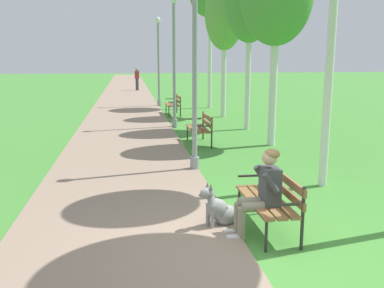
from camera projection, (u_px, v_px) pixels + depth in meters
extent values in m
plane|color=#478E38|center=(257.00, 251.00, 5.59)|extent=(120.00, 120.00, 0.00)
cube|color=gray|center=(127.00, 94.00, 28.61)|extent=(3.25, 60.00, 0.04)
cube|color=olive|center=(253.00, 201.00, 6.16)|extent=(0.14, 1.50, 0.04)
cube|color=olive|center=(265.00, 201.00, 6.18)|extent=(0.14, 1.50, 0.04)
cube|color=olive|center=(277.00, 200.00, 6.21)|extent=(0.14, 1.50, 0.04)
cube|color=olive|center=(284.00, 190.00, 6.19)|extent=(0.04, 1.50, 0.11)
cube|color=olive|center=(285.00, 178.00, 6.16)|extent=(0.04, 1.50, 0.11)
cylinder|color=#2D2B28|center=(239.00, 201.00, 6.87)|extent=(0.04, 0.04, 0.45)
cylinder|color=#2D2B28|center=(269.00, 187.00, 6.90)|extent=(0.04, 0.04, 0.85)
cube|color=#2D2B28|center=(252.00, 176.00, 6.81)|extent=(0.45, 0.04, 0.03)
cylinder|color=#2D2B28|center=(266.00, 236.00, 5.53)|extent=(0.04, 0.04, 0.45)
cylinder|color=#2D2B28|center=(303.00, 219.00, 5.56)|extent=(0.04, 0.04, 0.85)
cube|color=#2D2B28|center=(282.00, 205.00, 5.48)|extent=(0.45, 0.04, 0.03)
cube|color=olive|center=(192.00, 129.00, 12.30)|extent=(0.14, 1.50, 0.04)
cube|color=olive|center=(198.00, 129.00, 12.33)|extent=(0.14, 1.50, 0.04)
cube|color=olive|center=(204.00, 128.00, 12.35)|extent=(0.14, 1.50, 0.04)
cube|color=olive|center=(207.00, 124.00, 12.34)|extent=(0.04, 1.50, 0.11)
cube|color=olive|center=(207.00, 117.00, 12.31)|extent=(0.04, 1.50, 0.11)
cylinder|color=#2D2B28|center=(187.00, 132.00, 13.01)|extent=(0.04, 0.04, 0.45)
cylinder|color=#2D2B28|center=(203.00, 125.00, 13.04)|extent=(0.04, 0.04, 0.85)
cube|color=#2D2B28|center=(194.00, 119.00, 12.96)|extent=(0.45, 0.04, 0.03)
cylinder|color=#2D2B28|center=(194.00, 141.00, 11.68)|extent=(0.04, 0.04, 0.45)
cylinder|color=#2D2B28|center=(212.00, 133.00, 11.71)|extent=(0.04, 0.04, 0.85)
cube|color=#2D2B28|center=(202.00, 126.00, 11.62)|extent=(0.45, 0.04, 0.03)
cube|color=olive|center=(168.00, 105.00, 18.43)|extent=(0.14, 1.50, 0.04)
cube|color=olive|center=(172.00, 105.00, 18.45)|extent=(0.14, 1.50, 0.04)
cube|color=olive|center=(176.00, 104.00, 18.48)|extent=(0.14, 1.50, 0.04)
cube|color=olive|center=(179.00, 101.00, 18.46)|extent=(0.04, 1.50, 0.11)
cube|color=olive|center=(178.00, 97.00, 18.43)|extent=(0.04, 1.50, 0.11)
cylinder|color=#2D2B28|center=(166.00, 108.00, 19.14)|extent=(0.04, 0.04, 0.45)
cylinder|color=#2D2B28|center=(177.00, 103.00, 19.16)|extent=(0.04, 0.04, 0.85)
cube|color=#2D2B28|center=(170.00, 99.00, 19.08)|extent=(0.45, 0.04, 0.03)
cylinder|color=#2D2B28|center=(169.00, 112.00, 17.80)|extent=(0.04, 0.04, 0.45)
cylinder|color=#2D2B28|center=(180.00, 107.00, 17.83)|extent=(0.04, 0.04, 0.85)
cube|color=#2D2B28|center=(174.00, 102.00, 17.75)|extent=(0.45, 0.04, 0.03)
cylinder|color=gray|center=(253.00, 202.00, 6.07)|extent=(0.42, 0.14, 0.14)
cylinder|color=gray|center=(238.00, 219.00, 6.08)|extent=(0.11, 0.11, 0.47)
cube|color=silver|center=(232.00, 232.00, 6.11)|extent=(0.24, 0.09, 0.07)
cylinder|color=gray|center=(257.00, 207.00, 5.87)|extent=(0.42, 0.14, 0.14)
cylinder|color=gray|center=(241.00, 224.00, 5.89)|extent=(0.11, 0.11, 0.47)
cube|color=silver|center=(235.00, 238.00, 5.92)|extent=(0.24, 0.09, 0.07)
cube|color=#3F3F42|center=(270.00, 186.00, 5.95)|extent=(0.22, 0.36, 0.52)
cylinder|color=#3F3F42|center=(262.00, 175.00, 6.11)|extent=(0.25, 0.09, 0.30)
cylinder|color=#3F3F42|center=(271.00, 183.00, 5.73)|extent=(0.25, 0.09, 0.30)
sphere|color=tan|center=(270.00, 158.00, 5.86)|extent=(0.21, 0.21, 0.21)
ellipsoid|color=olive|center=(272.00, 154.00, 5.86)|extent=(0.22, 0.23, 0.14)
ellipsoid|color=gray|center=(226.00, 215.00, 6.42)|extent=(0.44, 0.40, 0.32)
ellipsoid|color=gray|center=(218.00, 209.00, 6.32)|extent=(0.55, 0.39, 0.48)
ellipsoid|color=#595959|center=(220.00, 206.00, 6.34)|extent=(0.40, 0.31, 0.27)
cylinder|color=gray|center=(208.00, 216.00, 6.32)|extent=(0.06, 0.06, 0.38)
cylinder|color=gray|center=(212.00, 218.00, 6.22)|extent=(0.06, 0.06, 0.38)
cylinder|color=gray|center=(211.00, 201.00, 6.23)|extent=(0.17, 0.20, 0.19)
ellipsoid|color=gray|center=(207.00, 193.00, 6.17)|extent=(0.26, 0.21, 0.16)
cone|color=#595959|center=(201.00, 195.00, 6.12)|extent=(0.13, 0.12, 0.09)
cone|color=#595959|center=(208.00, 185.00, 6.21)|extent=(0.06, 0.06, 0.09)
cone|color=#595959|center=(211.00, 187.00, 6.13)|extent=(0.06, 0.06, 0.09)
cylinder|color=gray|center=(236.00, 221.00, 6.54)|extent=(0.28, 0.15, 0.04)
cylinder|color=gray|center=(195.00, 163.00, 9.55)|extent=(0.20, 0.20, 0.30)
cylinder|color=gray|center=(195.00, 82.00, 9.19)|extent=(0.11, 0.11, 3.88)
cylinder|color=gray|center=(175.00, 123.00, 15.26)|extent=(0.20, 0.20, 0.30)
cylinder|color=gray|center=(174.00, 67.00, 14.86)|extent=(0.11, 0.11, 4.24)
cylinder|color=gray|center=(159.00, 103.00, 21.73)|extent=(0.20, 0.20, 0.30)
cylinder|color=gray|center=(159.00, 65.00, 21.35)|extent=(0.11, 0.11, 4.07)
ellipsoid|color=silver|center=(158.00, 20.00, 20.92)|extent=(0.24, 0.24, 0.32)
cylinder|color=silver|center=(330.00, 63.00, 7.96)|extent=(0.16, 0.16, 4.73)
cylinder|color=silver|center=(273.00, 87.00, 11.93)|extent=(0.22, 0.22, 3.32)
cylinder|color=silver|center=(248.00, 78.00, 14.60)|extent=(0.17, 0.17, 3.52)
cylinder|color=silver|center=(224.00, 77.00, 17.68)|extent=(0.20, 0.20, 3.29)
ellipsoid|color=#66A847|center=(225.00, 13.00, 17.17)|extent=(1.58, 1.72, 2.93)
cylinder|color=silver|center=(210.00, 59.00, 20.68)|extent=(0.19, 0.19, 4.68)
cylinder|color=#383842|center=(137.00, 85.00, 31.41)|extent=(0.22, 0.22, 0.88)
cube|color=maroon|center=(137.00, 75.00, 31.26)|extent=(0.32, 0.20, 0.56)
sphere|color=#A37556|center=(137.00, 69.00, 31.19)|extent=(0.20, 0.20, 0.20)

